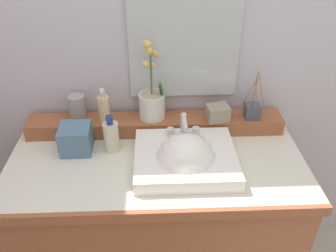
{
  "coord_description": "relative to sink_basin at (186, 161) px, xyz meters",
  "views": [
    {
      "loc": [
        -0.0,
        -1.16,
        1.76
      ],
      "look_at": [
        0.05,
        -0.01,
        1.0
      ],
      "focal_mm": 37.82,
      "sensor_mm": 36.0,
      "label": 1
    }
  ],
  "objects": [
    {
      "name": "reed_diffuser",
      "position": [
        0.32,
        0.25,
        0.08
      ],
      "size": [
        0.09,
        0.08,
        0.24
      ],
      "color": "#434758",
      "rests_on": "back_ledge"
    },
    {
      "name": "lotion_bottle",
      "position": [
        -0.31,
        0.13,
        0.05
      ],
      "size": [
        0.07,
        0.07,
        0.17
      ],
      "color": "beige",
      "rests_on": "vanity_cabinet"
    },
    {
      "name": "soap_dispenser",
      "position": [
        -0.34,
        0.24,
        0.11
      ],
      "size": [
        0.05,
        0.05,
        0.17
      ],
      "color": "beige",
      "rests_on": "back_ledge"
    },
    {
      "name": "back_ledge",
      "position": [
        -0.12,
        0.26,
        0.01
      ],
      "size": [
        1.17,
        0.13,
        0.07
      ],
      "primitive_type": "cube",
      "color": "#9B5534",
      "rests_on": "vanity_cabinet"
    },
    {
      "name": "trinket_box",
      "position": [
        0.16,
        0.24,
        0.08
      ],
      "size": [
        0.11,
        0.09,
        0.07
      ],
      "primitive_type": "cube",
      "rotation": [
        0.0,
        0.0,
        0.18
      ],
      "color": "gray",
      "rests_on": "back_ledge"
    },
    {
      "name": "tissue_box",
      "position": [
        -0.46,
        0.13,
        0.03
      ],
      "size": [
        0.13,
        0.13,
        0.12
      ],
      "primitive_type": "cube",
      "rotation": [
        0.0,
        0.0,
        0.01
      ],
      "color": "slate",
      "rests_on": "vanity_cabinet"
    },
    {
      "name": "potted_plant",
      "position": [
        -0.13,
        0.27,
        0.13
      ],
      "size": [
        0.12,
        0.12,
        0.37
      ],
      "color": "silver",
      "rests_on": "back_ledge"
    },
    {
      "name": "vanity_cabinet",
      "position": [
        -0.12,
        0.05,
        -0.44
      ],
      "size": [
        1.24,
        0.6,
        0.83
      ],
      "color": "#9B5534",
      "rests_on": "ground"
    },
    {
      "name": "mirror",
      "position": [
        0.01,
        0.34,
        0.35
      ],
      "size": [
        0.48,
        0.02,
        0.45
      ],
      "primitive_type": "cube",
      "color": "silver"
    },
    {
      "name": "sink_basin",
      "position": [
        0.0,
        0.0,
        0.0
      ],
      "size": [
        0.41,
        0.36,
        0.28
      ],
      "color": "white",
      "rests_on": "vanity_cabinet"
    },
    {
      "name": "tumbler_cup",
      "position": [
        -0.47,
        0.29,
        0.1
      ],
      "size": [
        0.08,
        0.08,
        0.11
      ],
      "primitive_type": "cylinder",
      "color": "#9C9894",
      "rests_on": "back_ledge"
    },
    {
      "name": "wall_back",
      "position": [
        -0.12,
        0.45,
        0.38
      ],
      "size": [
        2.78,
        0.2,
        2.47
      ],
      "primitive_type": "cube",
      "color": "silver",
      "rests_on": "ground"
    }
  ]
}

